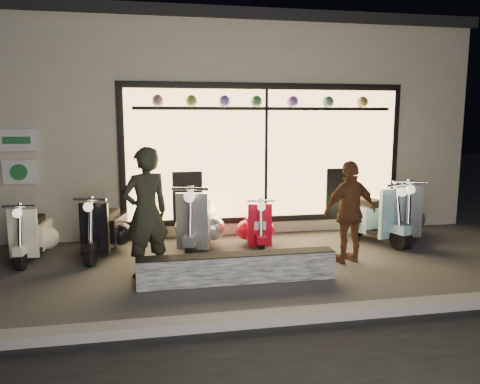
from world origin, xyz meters
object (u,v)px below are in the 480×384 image
(graffiti_barrier, at_px, (238,268))
(man, at_px, (146,213))
(woman, at_px, (350,212))
(scooter_silver, at_px, (198,223))
(scooter_red, at_px, (256,226))

(graffiti_barrier, relative_size, man, 1.47)
(graffiti_barrier, height_order, man, man)
(man, xyz_separation_m, woman, (3.08, 0.10, -0.13))
(scooter_silver, bearing_deg, woman, -13.02)
(graffiti_barrier, height_order, scooter_silver, scooter_silver)
(scooter_red, relative_size, woman, 0.79)
(man, relative_size, woman, 1.16)
(scooter_silver, relative_size, man, 0.86)
(graffiti_barrier, bearing_deg, woman, 17.20)
(man, bearing_deg, graffiti_barrier, 133.98)
(graffiti_barrier, relative_size, scooter_silver, 1.71)
(man, distance_m, woman, 3.09)
(scooter_red, xyz_separation_m, woman, (1.21, -1.16, 0.44))
(man, bearing_deg, scooter_red, -170.52)
(graffiti_barrier, bearing_deg, scooter_red, 69.22)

